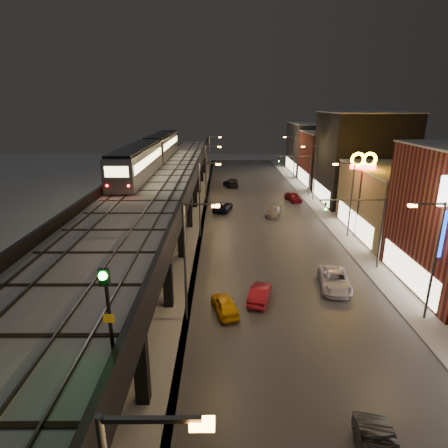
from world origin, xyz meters
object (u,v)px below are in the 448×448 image
object	(u,v)px
car_near_white	(260,294)
car_mid_silver	(223,207)
car_onc_white	(274,212)
car_onc_red	(293,197)
car_taxi	(225,305)
car_onc_dark	(334,281)
rail_signal	(106,294)
car_mid_dark	(233,182)
subway_train	(152,152)
car_far_white	(229,183)

from	to	relation	value
car_near_white	car_mid_silver	world-z (taller)	car_near_white
car_onc_white	car_onc_red	world-z (taller)	car_onc_red
car_taxi	car_onc_dark	world-z (taller)	car_onc_dark
rail_signal	car_near_white	xyz separation A→B (m)	(7.08, 15.37, -8.36)
car_mid_dark	car_taxi	bearing A→B (deg)	87.46
subway_train	rail_signal	size ratio (longest dim) A/B	11.51
car_onc_dark	rail_signal	bearing A→B (deg)	-119.92
car_onc_white	car_onc_dark	bearing A→B (deg)	-64.65
subway_train	car_mid_dark	xyz separation A→B (m)	(12.46, 15.45, -7.78)
subway_train	car_mid_silver	distance (m)	13.32
car_mid_dark	car_far_white	xyz separation A→B (m)	(-0.79, -0.36, -0.10)
car_onc_dark	car_onc_white	distance (m)	22.25
car_mid_silver	car_far_white	distance (m)	17.31
subway_train	car_onc_white	world-z (taller)	subway_train
car_mid_dark	subway_train	bearing A→B (deg)	50.84
rail_signal	car_onc_red	world-z (taller)	rail_signal
car_onc_red	car_taxi	bearing A→B (deg)	-121.30
car_taxi	car_far_white	distance (m)	45.96
car_onc_white	car_taxi	bearing A→B (deg)	-86.08
car_onc_dark	car_onc_red	distance (m)	30.28
car_onc_white	subway_train	bearing A→B (deg)	-175.81
car_taxi	car_near_white	world-z (taller)	car_near_white
car_near_white	car_mid_silver	xyz separation A→B (m)	(-2.94, 26.92, -0.01)
car_taxi	car_mid_silver	distance (m)	28.68
car_onc_dark	car_onc_white	world-z (taller)	car_onc_dark
subway_train	rail_signal	distance (m)	44.93
car_mid_dark	car_far_white	distance (m)	0.87
rail_signal	subway_train	bearing A→B (deg)	98.19
car_taxi	car_far_white	bearing A→B (deg)	-105.26
rail_signal	car_near_white	size ratio (longest dim) A/B	0.84
car_taxi	car_near_white	size ratio (longest dim) A/B	0.96
car_onc_red	car_mid_silver	bearing A→B (deg)	-167.27
subway_train	car_onc_white	xyz separation A→B (m)	(17.77, -4.77, -7.90)
car_near_white	car_far_white	xyz separation A→B (m)	(-1.81, 44.19, -0.03)
car_taxi	car_onc_white	distance (m)	27.04
car_onc_white	car_far_white	bearing A→B (deg)	126.30
car_onc_white	rail_signal	bearing A→B (deg)	-86.76
subway_train	car_mid_dark	distance (m)	21.32
car_onc_dark	car_onc_red	world-z (taller)	car_onc_red
subway_train	rail_signal	world-z (taller)	subway_train
car_mid_dark	car_far_white	world-z (taller)	car_mid_dark
car_mid_dark	car_onc_red	world-z (taller)	car_onc_red
rail_signal	car_mid_dark	bearing A→B (deg)	84.23
car_far_white	car_onc_red	distance (m)	15.69
car_near_white	car_onc_white	world-z (taller)	car_near_white
car_far_white	car_onc_white	size ratio (longest dim) A/B	0.87
car_taxi	car_onc_dark	xyz separation A→B (m)	(9.51, 3.96, 0.08)
subway_train	car_onc_white	distance (m)	20.02
car_onc_dark	car_onc_red	bearing A→B (deg)	94.50
car_onc_dark	car_mid_dark	bearing A→B (deg)	108.40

